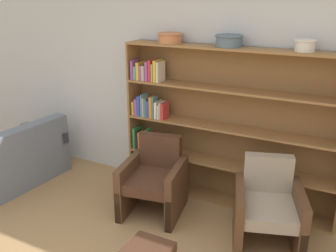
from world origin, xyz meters
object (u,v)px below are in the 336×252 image
at_px(armchair_cushioned, 268,208).
at_px(armchair_leather, 154,180).
at_px(bowl_copper, 170,37).
at_px(bowl_sage, 229,40).
at_px(bookshelf, 212,127).
at_px(bowl_brass, 305,45).
at_px(couch, 4,165).

bearing_deg(armchair_cushioned, armchair_leather, -18.21).
bearing_deg(bowl_copper, bowl_sage, 0.00).
distance_m(bookshelf, armchair_leather, 0.90).
bearing_deg(bowl_brass, bookshelf, 178.39).
relative_size(bowl_copper, bowl_brass, 1.38).
xyz_separation_m(bowl_copper, armchair_leather, (0.09, -0.56, -1.51)).
distance_m(bowl_brass, armchair_cushioned, 1.62).
bearing_deg(bookshelf, couch, -158.47).
relative_size(couch, armchair_leather, 1.95).
relative_size(bowl_copper, armchair_leather, 0.35).
height_order(bowl_brass, armchair_leather, bowl_brass).
xyz_separation_m(bowl_brass, couch, (-3.35, -0.94, -1.61)).
distance_m(bookshelf, bowl_brass, 1.35).
relative_size(bowl_brass, couch, 0.13).
height_order(armchair_leather, armchair_cushioned, same).
relative_size(bowl_sage, bowl_brass, 1.41).
distance_m(bowl_sage, armchair_cushioned, 1.75).
distance_m(bowl_sage, bowl_brass, 0.76).
relative_size(bookshelf, couch, 1.52).
xyz_separation_m(armchair_leather, armchair_cushioned, (1.27, -0.00, 0.00)).
bearing_deg(bookshelf, bowl_copper, -177.24).
height_order(bowl_copper, armchair_cushioned, bowl_copper).
xyz_separation_m(bookshelf, armchair_cushioned, (0.83, -0.59, -0.52)).
bearing_deg(armchair_leather, bookshelf, -136.93).
height_order(bowl_copper, couch, bowl_copper).
height_order(bowl_brass, couch, bowl_brass).
bearing_deg(armchair_leather, bowl_brass, -167.39).
distance_m(couch, armchair_leather, 2.03).
height_order(couch, armchair_leather, armchair_leather).
relative_size(bowl_brass, armchair_leather, 0.25).
bearing_deg(bowl_sage, armchair_cushioned, -40.06).
distance_m(bowl_brass, armchair_leather, 2.11).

